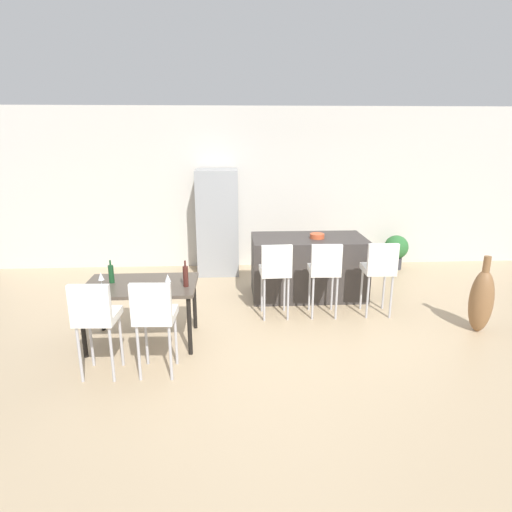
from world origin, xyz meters
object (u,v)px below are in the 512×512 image
(bar_chair_middle, at_px, (325,268))
(refrigerator, at_px, (218,222))
(dining_chair_far, at_px, (154,313))
(potted_plant, at_px, (396,249))
(bar_chair_right, at_px, (380,267))
(wine_bottle_right, at_px, (186,276))
(wine_bottle_end, at_px, (111,274))
(floor_vase, at_px, (481,300))
(kitchen_island, at_px, (308,266))
(dining_table, at_px, (141,290))
(wine_glass_middle, at_px, (168,278))
(wine_glass_left, at_px, (101,277))
(bar_chair_left, at_px, (276,269))
(fruit_bowl, at_px, (317,236))
(dining_chair_near, at_px, (95,314))

(bar_chair_middle, height_order, refrigerator, refrigerator)
(dining_chair_far, distance_m, potted_plant, 5.16)
(bar_chair_right, height_order, wine_bottle_right, bar_chair_right)
(wine_bottle_end, bearing_deg, floor_vase, -0.16)
(kitchen_island, relative_size, floor_vase, 1.72)
(dining_table, distance_m, dining_chair_far, 0.82)
(dining_table, relative_size, wine_glass_middle, 7.45)
(wine_glass_left, distance_m, refrigerator, 3.05)
(kitchen_island, relative_size, wine_bottle_end, 6.23)
(bar_chair_left, relative_size, refrigerator, 0.57)
(bar_chair_middle, distance_m, bar_chair_right, 0.75)
(bar_chair_right, relative_size, wine_glass_left, 6.03)
(bar_chair_middle, xyz_separation_m, fruit_bowl, (0.04, 0.78, 0.26))
(dining_chair_near, distance_m, wine_glass_left, 0.72)
(kitchen_island, bearing_deg, wine_bottle_right, -137.25)
(kitchen_island, distance_m, wine_bottle_right, 2.35)
(bar_chair_right, height_order, fruit_bowl, bar_chair_right)
(kitchen_island, relative_size, fruit_bowl, 7.92)
(refrigerator, relative_size, fruit_bowl, 8.54)
(bar_chair_left, relative_size, dining_chair_near, 1.00)
(kitchen_island, xyz_separation_m, dining_chair_far, (-1.95, -2.22, 0.24))
(kitchen_island, bearing_deg, dining_chair_far, -131.27)
(bar_chair_middle, distance_m, fruit_bowl, 0.82)
(bar_chair_middle, distance_m, wine_bottle_right, 1.92)
(bar_chair_middle, relative_size, dining_chair_far, 1.00)
(bar_chair_left, relative_size, wine_bottle_right, 3.40)
(wine_bottle_right, height_order, wine_glass_left, wine_bottle_right)
(wine_glass_middle, bearing_deg, floor_vase, 3.42)
(wine_bottle_right, xyz_separation_m, wine_glass_middle, (-0.19, -0.06, -0.00))
(bar_chair_right, height_order, dining_chair_near, same)
(bar_chair_middle, bearing_deg, potted_plant, 49.32)
(dining_chair_near, bearing_deg, wine_bottle_right, 38.03)
(kitchen_island, relative_size, dining_chair_near, 1.63)
(kitchen_island, relative_size, bar_chair_middle, 1.63)
(bar_chair_middle, relative_size, wine_bottle_right, 3.40)
(bar_chair_middle, distance_m, wine_glass_left, 2.83)
(kitchen_island, xyz_separation_m, refrigerator, (-1.41, 1.25, 0.46))
(bar_chair_middle, xyz_separation_m, floor_vase, (1.88, -0.56, -0.28))
(dining_chair_near, xyz_separation_m, dining_chair_far, (0.58, 0.00, 0.00))
(kitchen_island, height_order, wine_glass_middle, kitchen_island)
(kitchen_island, distance_m, wine_glass_left, 3.10)
(kitchen_island, bearing_deg, wine_glass_middle, -139.23)
(kitchen_island, bearing_deg, dining_chair_near, -138.74)
(wine_bottle_right, bearing_deg, bar_chair_middle, 22.47)
(bar_chair_left, bearing_deg, wine_glass_middle, -148.65)
(dining_chair_near, bearing_deg, dining_chair_far, 0.00)
(bar_chair_right, bearing_deg, floor_vase, -26.50)
(wine_bottle_end, height_order, wine_glass_left, wine_bottle_end)
(kitchen_island, distance_m, wine_glass_middle, 2.53)
(kitchen_island, xyz_separation_m, wine_bottle_end, (-2.58, -1.39, 0.39))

